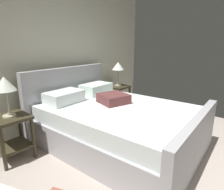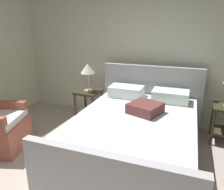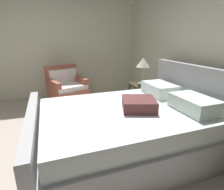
{
  "view_description": "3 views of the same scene",
  "coord_description": "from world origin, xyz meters",
  "px_view_note": "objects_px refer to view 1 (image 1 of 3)",
  "views": [
    {
      "loc": [
        -1.78,
        -0.27,
        1.49
      ],
      "look_at": [
        0.29,
        1.49,
        0.77
      ],
      "focal_mm": 30.3,
      "sensor_mm": 36.0,
      "label": 1
    },
    {
      "loc": [
        1.04,
        -1.21,
        1.78
      ],
      "look_at": [
        -0.05,
        1.37,
        0.88
      ],
      "focal_mm": 34.51,
      "sensor_mm": 36.0,
      "label": 2
    },
    {
      "loc": [
        2.31,
        0.58,
        1.47
      ],
      "look_at": [
        0.18,
        1.24,
        0.78
      ],
      "focal_mm": 28.92,
      "sensor_mm": 36.0,
      "label": 3
    }
  ],
  "objects_px": {
    "nightstand_right": "(118,94)",
    "table_lamp_left": "(5,85)",
    "bed": "(115,123)",
    "table_lamp_right": "(118,67)",
    "nightstand_left": "(11,131)"
  },
  "relations": [
    {
      "from": "nightstand_left",
      "to": "table_lamp_left",
      "type": "relative_size",
      "value": 1.15
    },
    {
      "from": "bed",
      "to": "table_lamp_left",
      "type": "height_order",
      "value": "table_lamp_left"
    },
    {
      "from": "nightstand_left",
      "to": "table_lamp_right",
      "type": "bearing_deg",
      "value": 2.71
    },
    {
      "from": "table_lamp_right",
      "to": "nightstand_right",
      "type": "bearing_deg",
      "value": -135.0
    },
    {
      "from": "nightstand_right",
      "to": "table_lamp_left",
      "type": "bearing_deg",
      "value": -177.29
    },
    {
      "from": "nightstand_left",
      "to": "nightstand_right",
      "type": "bearing_deg",
      "value": 2.71
    },
    {
      "from": "bed",
      "to": "nightstand_left",
      "type": "xyz_separation_m",
      "value": [
        -1.19,
        0.79,
        0.06
      ]
    },
    {
      "from": "table_lamp_right",
      "to": "table_lamp_left",
      "type": "relative_size",
      "value": 1.01
    },
    {
      "from": "bed",
      "to": "table_lamp_left",
      "type": "xyz_separation_m",
      "value": [
        -1.19,
        0.79,
        0.67
      ]
    },
    {
      "from": "bed",
      "to": "table_lamp_right",
      "type": "distance_m",
      "value": 1.64
    },
    {
      "from": "bed",
      "to": "table_lamp_right",
      "type": "relative_size",
      "value": 4.5
    },
    {
      "from": "nightstand_right",
      "to": "table_lamp_right",
      "type": "bearing_deg",
      "value": 45.0
    },
    {
      "from": "table_lamp_right",
      "to": "nightstand_left",
      "type": "bearing_deg",
      "value": -177.29
    },
    {
      "from": "nightstand_right",
      "to": "table_lamp_right",
      "type": "xyz_separation_m",
      "value": [
        0.0,
        0.0,
        0.62
      ]
    },
    {
      "from": "nightstand_right",
      "to": "nightstand_left",
      "type": "xyz_separation_m",
      "value": [
        -2.39,
        -0.11,
        0.0
      ]
    }
  ]
}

